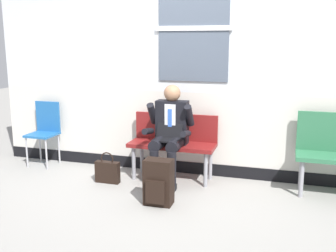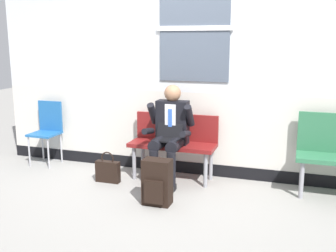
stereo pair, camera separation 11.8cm
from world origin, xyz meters
name	(u,v)px [view 2 (the right image)]	position (x,y,z in m)	size (l,w,h in m)	color
ground_plane	(163,190)	(0.00, 0.00, 0.00)	(18.00, 18.00, 0.00)	gray
station_wall	(182,70)	(0.00, 0.75, 1.39)	(5.35, 0.16, 2.80)	silver
bench_with_person	(174,140)	(-0.01, 0.46, 0.51)	(1.11, 0.42, 0.84)	maroon
person_seated	(169,132)	(-0.01, 0.27, 0.66)	(0.57, 0.70, 1.23)	black
backpack	(157,183)	(0.08, -0.43, 0.25)	(0.31, 0.23, 0.51)	black
handbag	(108,171)	(-0.76, 0.03, 0.15)	(0.31, 0.10, 0.40)	black
folding_chair	(47,127)	(-1.96, 0.50, 0.55)	(0.38, 0.38, 0.91)	#1E5999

